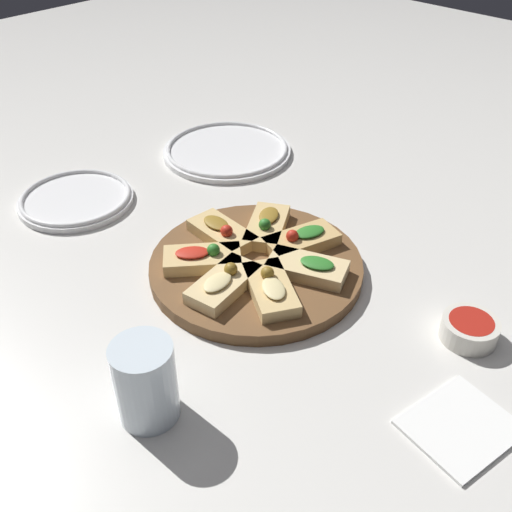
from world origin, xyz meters
name	(u,v)px	position (x,y,z in m)	size (l,w,h in m)	color
ground_plane	(256,272)	(0.00, 0.00, 0.00)	(3.00, 3.00, 0.00)	silver
serving_board	(256,266)	(0.00, 0.00, 0.01)	(0.31, 0.31, 0.02)	brown
focaccia_slice_0	(302,240)	(0.07, -0.02, 0.03)	(0.12, 0.08, 0.03)	tan
focaccia_slice_1	(267,226)	(0.07, 0.04, 0.03)	(0.12, 0.10, 0.03)	#DBB775
focaccia_slice_2	(222,232)	(0.01, 0.08, 0.03)	(0.06, 0.11, 0.03)	#DBB775
focaccia_slice_3	(202,258)	(-0.06, 0.05, 0.03)	(0.12, 0.11, 0.03)	#DBB775
focaccia_slice_4	(224,283)	(-0.08, -0.01, 0.03)	(0.12, 0.07, 0.03)	#E5C689
focaccia_slice_5	(271,288)	(-0.04, -0.07, 0.03)	(0.10, 0.12, 0.03)	#DBB775
focaccia_slice_6	(308,268)	(0.03, -0.07, 0.03)	(0.09, 0.12, 0.03)	#E5C689
plate_left	(76,199)	(-0.07, 0.35, 0.01)	(0.19, 0.19, 0.02)	white
plate_right	(227,150)	(0.23, 0.30, 0.01)	(0.25, 0.25, 0.02)	white
water_glass	(145,382)	(-0.26, -0.09, 0.05)	(0.07, 0.07, 0.10)	silver
napkin_stack	(461,425)	(-0.04, -0.35, 0.00)	(0.11, 0.10, 0.01)	white
dipping_bowl	(469,329)	(0.09, -0.29, 0.02)	(0.07, 0.07, 0.03)	silver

